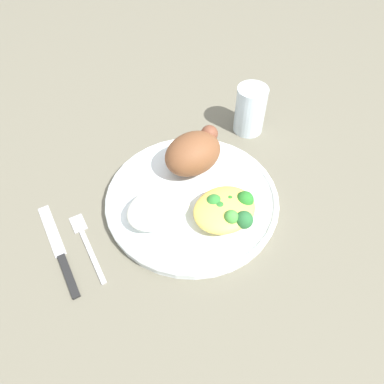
% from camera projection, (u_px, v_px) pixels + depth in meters
% --- Properties ---
extents(ground_plane, '(2.00, 2.00, 0.00)m').
position_uv_depth(ground_plane, '(192.00, 203.00, 0.66)').
color(ground_plane, '#686452').
extents(plate, '(0.30, 0.30, 0.02)m').
position_uv_depth(plate, '(192.00, 199.00, 0.65)').
color(plate, white).
rests_on(plate, ground_plane).
extents(roasted_chicken, '(0.11, 0.08, 0.07)m').
position_uv_depth(roasted_chicken, '(194.00, 153.00, 0.66)').
color(roasted_chicken, brown).
rests_on(roasted_chicken, plate).
extents(rice_pile, '(0.11, 0.08, 0.04)m').
position_uv_depth(rice_pile, '(158.00, 206.00, 0.61)').
color(rice_pile, white).
rests_on(rice_pile, plate).
extents(mac_cheese_with_broccoli, '(0.11, 0.10, 0.04)m').
position_uv_depth(mac_cheese_with_broccoli, '(227.00, 209.00, 0.61)').
color(mac_cheese_with_broccoli, '#E4C154').
rests_on(mac_cheese_with_broccoli, plate).
extents(fork, '(0.03, 0.14, 0.01)m').
position_uv_depth(fork, '(87.00, 243.00, 0.61)').
color(fork, '#B2B2B7').
rests_on(fork, ground_plane).
extents(knife, '(0.04, 0.19, 0.01)m').
position_uv_depth(knife, '(61.00, 256.00, 0.59)').
color(knife, black).
rests_on(knife, ground_plane).
extents(water_glass, '(0.06, 0.06, 0.10)m').
position_uv_depth(water_glass, '(250.00, 110.00, 0.75)').
color(water_glass, silver).
rests_on(water_glass, ground_plane).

